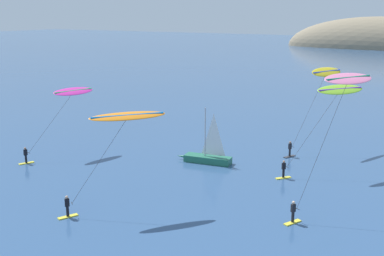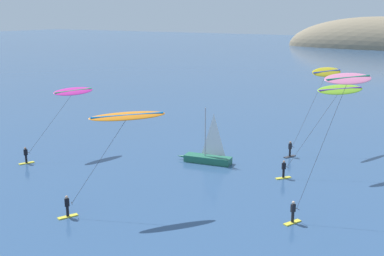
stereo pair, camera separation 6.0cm
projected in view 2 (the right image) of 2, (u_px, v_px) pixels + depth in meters
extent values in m
ellipsoid|color=#84755B|center=(379.00, 48.00, 201.99)|extent=(78.23, 27.11, 26.02)
ellipsoid|color=slate|center=(379.00, 46.00, 213.14)|extent=(60.25, 31.15, 12.74)
cube|color=#23664C|center=(208.00, 159.00, 48.95)|extent=(4.95, 2.07, 0.70)
cone|color=#23664C|center=(186.00, 157.00, 49.83)|extent=(2.23, 0.97, 0.67)
cylinder|color=#B2B2B7|center=(205.00, 132.00, 48.38)|extent=(0.12, 0.12, 5.00)
pyramid|color=white|center=(214.00, 135.00, 48.09)|extent=(1.79, 0.34, 4.25)
cylinder|color=#A5A5AD|center=(213.00, 154.00, 48.58)|extent=(1.79, 0.34, 0.08)
cube|color=#2D2D33|center=(290.00, 157.00, 50.95)|extent=(0.96, 1.54, 0.08)
cylinder|color=black|center=(290.00, 153.00, 50.85)|extent=(0.22, 0.22, 0.80)
cube|color=black|center=(290.00, 146.00, 50.68)|extent=(0.31, 0.39, 0.60)
sphere|color=#9E7051|center=(290.00, 142.00, 50.59)|extent=(0.22, 0.22, 0.22)
cylinder|color=black|center=(292.00, 147.00, 50.92)|extent=(0.52, 0.24, 0.04)
ellipsoid|color=yellow|center=(327.00, 72.00, 52.06)|extent=(2.92, 4.85, 1.02)
cylinder|color=#1432E0|center=(327.00, 72.00, 52.05)|extent=(1.85, 4.23, 0.16)
cylinder|color=#333338|center=(310.00, 109.00, 51.50)|extent=(1.92, 4.65, 7.48)
cube|color=yellow|center=(283.00, 178.00, 44.43)|extent=(1.26, 1.41, 0.08)
cylinder|color=black|center=(283.00, 173.00, 44.32)|extent=(0.22, 0.22, 0.80)
cube|color=black|center=(284.00, 166.00, 44.16)|extent=(0.36, 0.39, 0.60)
sphere|color=#9E7051|center=(284.00, 162.00, 44.06)|extent=(0.22, 0.22, 0.22)
cylinder|color=black|center=(287.00, 167.00, 44.32)|extent=(0.47, 0.36, 0.04)
ellipsoid|color=#8CD12D|center=(340.00, 90.00, 44.80)|extent=(4.12, 4.94, 0.90)
cylinder|color=#722DD1|center=(340.00, 89.00, 44.79)|extent=(3.03, 4.04, 0.16)
cylinder|color=#333338|center=(314.00, 129.00, 44.57)|extent=(3.31, 4.47, 6.78)
cube|color=yellow|center=(292.00, 223.00, 35.02)|extent=(0.98, 1.53, 0.08)
cylinder|color=black|center=(293.00, 217.00, 34.92)|extent=(0.22, 0.22, 0.80)
cube|color=black|center=(293.00, 208.00, 34.75)|extent=(0.34, 0.39, 0.60)
sphere|color=beige|center=(293.00, 203.00, 34.65)|extent=(0.22, 0.22, 0.22)
cylinder|color=black|center=(297.00, 209.00, 34.96)|extent=(0.50, 0.30, 0.04)
ellipsoid|color=pink|center=(348.00, 79.00, 35.00)|extent=(3.67, 4.90, 0.79)
cylinder|color=#14895B|center=(349.00, 78.00, 34.99)|extent=(2.26, 3.99, 0.16)
cylinder|color=#333338|center=(323.00, 144.00, 34.99)|extent=(2.13, 3.92, 9.10)
cube|color=yellow|center=(68.00, 217.00, 36.05)|extent=(1.01, 1.53, 0.08)
cylinder|color=black|center=(68.00, 211.00, 35.95)|extent=(0.22, 0.22, 0.80)
cube|color=black|center=(67.00, 202.00, 35.78)|extent=(0.37, 0.39, 0.60)
sphere|color=tan|center=(67.00, 197.00, 35.68)|extent=(0.22, 0.22, 0.22)
cylinder|color=black|center=(72.00, 203.00, 35.93)|extent=(0.45, 0.38, 0.04)
ellipsoid|color=orange|center=(128.00, 116.00, 35.93)|extent=(4.61, 5.28, 0.59)
cylinder|color=#0F7FE5|center=(128.00, 115.00, 35.92)|extent=(3.62, 4.40, 0.16)
cylinder|color=#333338|center=(100.00, 160.00, 35.94)|extent=(2.84, 3.48, 6.25)
cube|color=yellow|center=(27.00, 163.00, 48.77)|extent=(0.99, 1.53, 0.08)
cylinder|color=black|center=(26.00, 159.00, 48.67)|extent=(0.22, 0.22, 0.80)
cube|color=black|center=(26.00, 152.00, 48.50)|extent=(0.28, 0.38, 0.60)
sphere|color=#9E7051|center=(25.00, 148.00, 48.40)|extent=(0.22, 0.22, 0.22)
cylinder|color=black|center=(29.00, 153.00, 48.77)|extent=(0.54, 0.18, 0.04)
ellipsoid|color=#D62D9E|center=(74.00, 91.00, 51.16)|extent=(2.68, 4.88, 0.77)
cylinder|color=#28D160|center=(73.00, 91.00, 51.15)|extent=(1.30, 4.31, 0.16)
cylinder|color=#333338|center=(52.00, 122.00, 49.98)|extent=(1.46, 5.33, 5.60)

